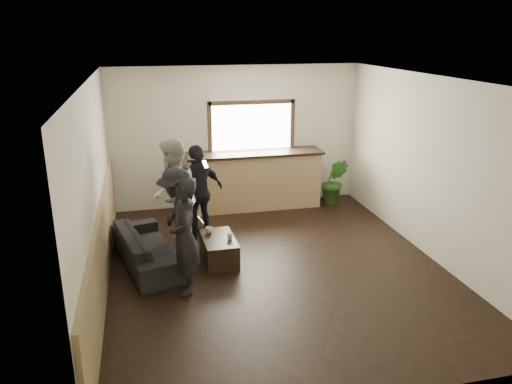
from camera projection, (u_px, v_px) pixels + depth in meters
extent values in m
cube|color=black|center=(274.00, 266.00, 7.62)|extent=(5.00, 6.00, 0.01)
cube|color=silver|center=(277.00, 79.00, 6.75)|extent=(5.00, 6.00, 0.01)
cube|color=beige|center=(236.00, 137.00, 9.96)|extent=(5.00, 0.01, 2.80)
cube|color=beige|center=(364.00, 273.00, 4.40)|extent=(5.00, 0.01, 2.80)
cube|color=beige|center=(94.00, 190.00, 6.65)|extent=(0.01, 6.00, 2.80)
cube|color=beige|center=(431.00, 168.00, 7.72)|extent=(0.01, 6.00, 2.80)
cube|color=#988156|center=(103.00, 249.00, 6.92)|extent=(0.06, 5.90, 1.10)
cube|color=#A48359|center=(254.00, 181.00, 9.99)|extent=(2.60, 0.60, 1.10)
cube|color=black|center=(254.00, 153.00, 9.81)|extent=(2.70, 0.68, 0.05)
cube|color=white|center=(251.00, 127.00, 9.93)|extent=(1.60, 0.06, 0.90)
cube|color=#3F3326|center=(252.00, 102.00, 9.75)|extent=(1.72, 0.08, 0.08)
cube|color=#3F3326|center=(210.00, 129.00, 9.72)|extent=(0.08, 0.08, 1.06)
cube|color=#3F3326|center=(292.00, 125.00, 10.08)|extent=(0.08, 0.08, 1.06)
imported|color=black|center=(148.00, 248.00, 7.61)|extent=(1.15, 2.00, 0.55)
cube|color=black|center=(219.00, 249.00, 7.74)|extent=(0.51, 0.89, 0.39)
imported|color=silver|center=(209.00, 230.00, 7.86)|extent=(0.17, 0.17, 0.09)
imported|color=silver|center=(230.00, 236.00, 7.63)|extent=(0.12, 0.12, 0.09)
imported|color=#2D6623|center=(335.00, 181.00, 10.23)|extent=(0.65, 0.59, 0.96)
imported|color=black|center=(185.00, 237.00, 6.66)|extent=(0.41, 0.60, 1.62)
cube|color=black|center=(200.00, 219.00, 6.62)|extent=(0.09, 0.08, 0.12)
cube|color=silver|center=(201.00, 219.00, 6.61)|extent=(0.08, 0.07, 0.11)
imported|color=#B9AFA7|center=(173.00, 196.00, 7.95)|extent=(0.87, 1.02, 1.84)
cube|color=black|center=(187.00, 192.00, 7.94)|extent=(0.10, 0.09, 0.12)
cube|color=silver|center=(187.00, 192.00, 7.94)|extent=(0.09, 0.08, 0.11)
imported|color=black|center=(178.00, 219.00, 7.34)|extent=(0.74, 1.09, 1.57)
cube|color=black|center=(192.00, 198.00, 7.33)|extent=(0.10, 0.09, 0.12)
cube|color=silver|center=(192.00, 198.00, 7.32)|extent=(0.09, 0.08, 0.11)
imported|color=black|center=(199.00, 192.00, 8.48)|extent=(1.03, 0.80, 1.63)
cube|color=black|center=(205.00, 164.00, 8.15)|extent=(0.11, 0.11, 0.12)
cube|color=silver|center=(205.00, 164.00, 8.15)|extent=(0.09, 0.10, 0.11)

